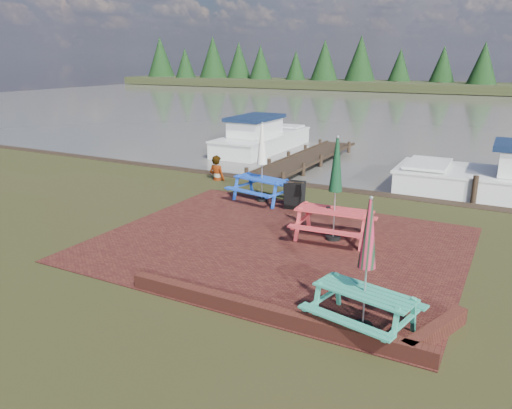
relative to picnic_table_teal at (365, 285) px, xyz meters
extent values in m
plane|color=black|center=(-3.11, 2.03, -0.84)|extent=(120.00, 120.00, 0.00)
cube|color=#3A1512|center=(-3.11, 3.03, -0.83)|extent=(9.00, 7.50, 0.02)
cube|color=#4C1E16|center=(-1.61, -0.57, -0.69)|extent=(6.00, 0.22, 0.30)
cube|color=#4C1E16|center=(1.19, 0.23, -0.69)|extent=(0.82, 1.77, 0.30)
cube|color=#4E4A42|center=(-3.11, 39.03, -0.84)|extent=(120.00, 60.00, 0.02)
cube|color=black|center=(-3.11, 68.03, -0.34)|extent=(120.00, 10.00, 1.20)
cube|color=#2C8E72|center=(0.00, 0.00, -0.13)|extent=(1.83, 1.03, 0.04)
cube|color=#2C8E72|center=(-0.14, -0.64, -0.41)|extent=(1.74, 0.60, 0.04)
cube|color=#2C8E72|center=(0.14, 0.64, -0.41)|extent=(1.74, 0.60, 0.04)
cube|color=#2C8E72|center=(-0.73, 0.16, -0.49)|extent=(0.40, 1.48, 0.71)
cube|color=#2C8E72|center=(0.73, -0.16, -0.49)|extent=(0.40, 1.48, 0.71)
cylinder|color=black|center=(0.00, 0.00, -0.79)|extent=(0.35, 0.35, 0.10)
cylinder|color=#B2B2B7|center=(0.00, 0.00, 0.36)|extent=(0.03, 0.03, 2.40)
cone|color=#B71A3D|center=(0.00, 0.00, 0.94)|extent=(0.31, 0.31, 1.20)
cube|color=#BC3034|center=(-1.98, 3.98, -0.04)|extent=(1.99, 0.88, 0.04)
cube|color=#BC3034|center=(-1.93, 3.25, -0.35)|extent=(1.96, 0.39, 0.04)
cube|color=#BC3034|center=(-2.03, 4.72, -0.35)|extent=(1.96, 0.39, 0.04)
cube|color=#BC3034|center=(-2.82, 3.93, -0.44)|extent=(0.20, 1.69, 0.80)
cube|color=#BC3034|center=(-1.14, 4.04, -0.44)|extent=(0.20, 1.69, 0.80)
cylinder|color=black|center=(-1.98, 3.98, -0.79)|extent=(0.39, 0.39, 0.11)
cylinder|color=#B2B2B7|center=(-1.98, 3.98, 0.51)|extent=(0.04, 0.04, 2.71)
cone|color=black|center=(-1.98, 3.98, 1.16)|extent=(0.35, 0.35, 1.35)
cube|color=#1843B4|center=(-5.31, 6.33, -0.08)|extent=(1.97, 1.07, 0.04)
cube|color=#1843B4|center=(-5.45, 5.64, -0.38)|extent=(1.88, 0.60, 0.04)
cube|color=#1843B4|center=(-5.17, 7.02, -0.38)|extent=(1.88, 0.60, 0.04)
cube|color=#1843B4|center=(-6.10, 6.48, -0.46)|extent=(0.39, 1.60, 0.77)
cube|color=#1843B4|center=(-4.52, 6.17, -0.46)|extent=(0.39, 1.60, 0.77)
cylinder|color=black|center=(-5.31, 6.33, -0.79)|extent=(0.37, 0.37, 0.10)
cylinder|color=#B2B2B7|center=(-5.31, 6.33, 0.45)|extent=(0.04, 0.04, 2.59)
cone|color=silver|center=(-5.31, 6.33, 1.07)|extent=(0.33, 0.33, 1.29)
cube|color=black|center=(-3.97, 5.80, -0.39)|extent=(0.59, 0.34, 0.89)
cube|color=black|center=(-3.97, 6.10, -0.39)|extent=(0.59, 0.34, 0.89)
cube|color=black|center=(-3.97, 5.95, 0.05)|extent=(0.55, 0.17, 0.03)
cube|color=black|center=(-6.61, 13.53, -0.72)|extent=(1.60, 9.00, 0.06)
cube|color=black|center=(-7.36, 13.53, -0.67)|extent=(0.08, 9.00, 0.08)
cube|color=black|center=(-5.86, 13.53, -0.67)|extent=(0.08, 9.00, 0.08)
cylinder|color=black|center=(-7.41, 9.03, -0.94)|extent=(0.16, 0.16, 1.00)
cylinder|color=black|center=(-5.81, 9.03, -0.94)|extent=(0.16, 0.16, 1.00)
cube|color=silver|center=(-10.13, 15.66, -0.71)|extent=(2.44, 7.05, 1.01)
cube|color=silver|center=(-10.13, 15.66, -0.19)|extent=(2.49, 7.19, 0.08)
cube|color=silver|center=(-10.13, 14.81, 0.30)|extent=(1.75, 2.96, 0.86)
cube|color=#0D1A32|center=(-10.13, 14.81, 0.78)|extent=(1.94, 3.39, 0.18)
cube|color=silver|center=(-10.14, 18.33, -0.06)|extent=(2.06, 1.28, 0.10)
cube|color=silver|center=(-0.88, 11.00, 0.01)|extent=(1.50, 2.40, 0.11)
imported|color=gray|center=(-8.23, 8.14, 0.12)|extent=(0.74, 0.53, 1.92)
camera|label=1|loc=(2.04, -7.77, 3.77)|focal=35.00mm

